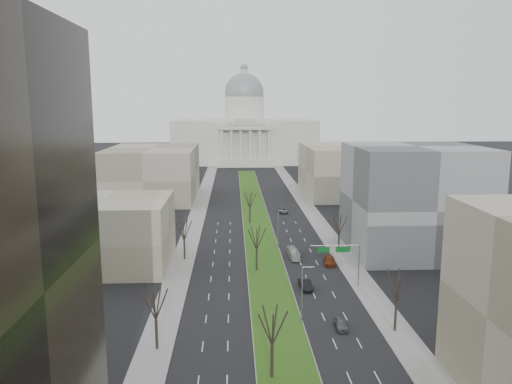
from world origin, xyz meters
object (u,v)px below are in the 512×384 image
object	(u,v)px
car_grey_near	(341,324)
car_black	(306,284)
car_red	(330,261)
box_van	(293,253)
car_grey_far	(283,211)

from	to	relation	value
car_grey_near	car_black	xyz separation A→B (m)	(-2.97, 16.32, 0.13)
car_red	box_van	distance (m)	8.55
car_grey_near	box_van	distance (m)	35.02
car_black	car_red	distance (m)	15.44
car_black	car_grey_far	xyz separation A→B (m)	(2.27, 64.02, -0.13)
car_red	car_grey_far	distance (m)	50.51
car_grey_far	car_grey_near	bearing A→B (deg)	-96.44
car_grey_near	box_van	world-z (taller)	box_van
car_black	car_red	xyz separation A→B (m)	(7.07, 13.73, -0.08)
car_red	car_black	bearing A→B (deg)	-108.92
car_red	box_van	world-z (taller)	box_van
box_van	car_black	bearing A→B (deg)	-93.74
car_black	car_grey_far	bearing A→B (deg)	83.69
car_grey_far	box_van	distance (m)	45.50
car_grey_near	car_red	size ratio (longest dim) A/B	0.80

